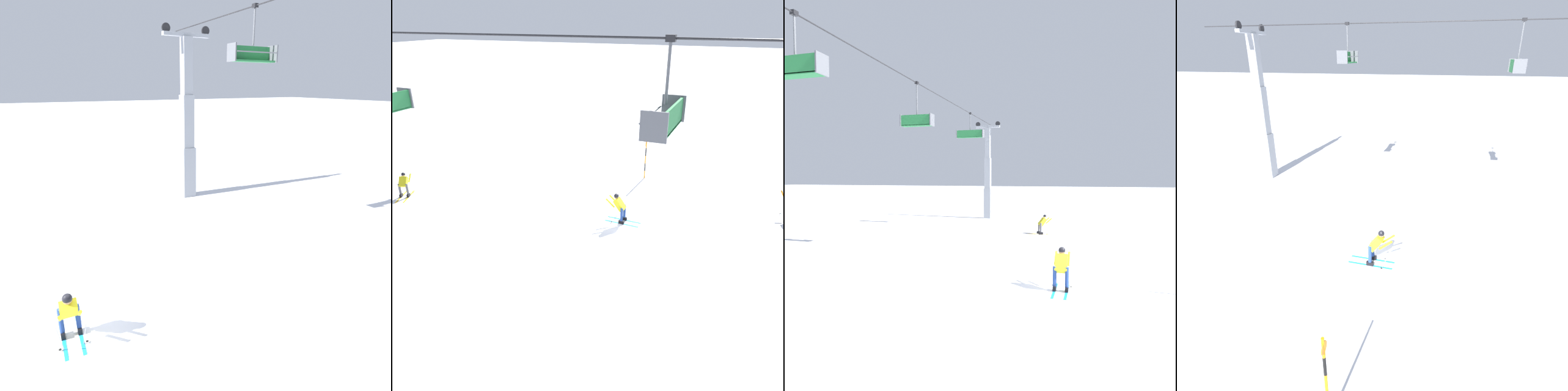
{
  "view_description": "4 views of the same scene",
  "coord_description": "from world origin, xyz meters",
  "views": [
    {
      "loc": [
        7.98,
        -0.76,
        6.22
      ],
      "look_at": [
        0.7,
        3.09,
        3.47
      ],
      "focal_mm": 30.63,
      "sensor_mm": 36.0,
      "label": 1
    },
    {
      "loc": [
        -4.86,
        16.0,
        9.36
      ],
      "look_at": [
        0.98,
        2.27,
        2.41
      ],
      "focal_mm": 35.42,
      "sensor_mm": 36.0,
      "label": 2
    },
    {
      "loc": [
        -12.54,
        -0.92,
        3.98
      ],
      "look_at": [
        0.75,
        2.75,
        3.26
      ],
      "focal_mm": 33.45,
      "sensor_mm": 36.0,
      "label": 3
    },
    {
      "loc": [
        2.75,
        -10.51,
        7.45
      ],
      "look_at": [
        -0.19,
        1.29,
        2.15
      ],
      "focal_mm": 29.66,
      "sensor_mm": 36.0,
      "label": 4
    }
  ],
  "objects": [
    {
      "name": "trail_marker_pole",
      "position": [
        0.73,
        -6.33,
        1.34
      ],
      "size": [
        0.07,
        0.28,
        2.5
      ],
      "color": "orange",
      "rests_on": "ground_plane"
    },
    {
      "name": "chairlift_seat_second",
      "position": [
        5.43,
        7.57,
        7.01
      ],
      "size": [
        0.61,
        1.77,
        2.37
      ],
      "color": "black"
    },
    {
      "name": "chairlift_seat_nearest",
      "position": [
        -3.18,
        7.57,
        7.34
      ],
      "size": [
        0.61,
        1.97,
        1.99
      ],
      "color": "black"
    },
    {
      "name": "lift_tower_near",
      "position": [
        -8.79,
        7.57,
        3.8
      ],
      "size": [
        0.75,
        2.68,
        9.11
      ],
      "color": "gray",
      "rests_on": "ground_plane"
    },
    {
      "name": "skier_carving_main",
      "position": [
        0.37,
        -0.31,
        0.86
      ],
      "size": [
        1.8,
        0.72,
        1.64
      ],
      "color": "#198CCC",
      "rests_on": "ground_plane"
    },
    {
      "name": "haul_cable",
      "position": [
        6.05,
        7.57,
        8.95
      ],
      "size": [
        35.67,
        0.05,
        0.05
      ],
      "primitive_type": "cylinder",
      "rotation": [
        0.0,
        1.57,
        0.0
      ],
      "color": "black"
    },
    {
      "name": "ground_plane",
      "position": [
        0.0,
        0.0,
        0.0
      ],
      "size": [
        260.0,
        260.0,
        0.0
      ],
      "primitive_type": "plane",
      "color": "white"
    }
  ]
}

